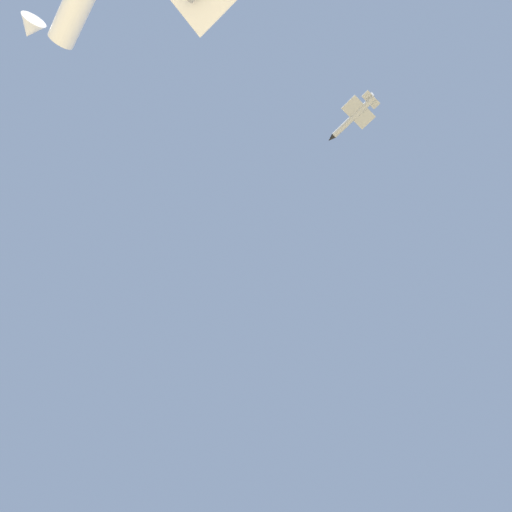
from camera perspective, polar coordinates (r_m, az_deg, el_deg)
chase_jet_lead at (r=116.02m, az=12.69°, el=17.41°), size 15.26×8.94×4.00m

